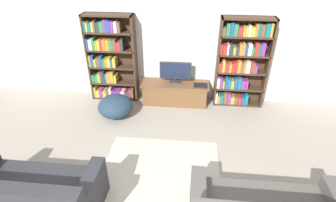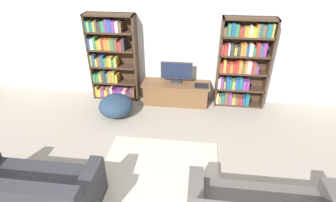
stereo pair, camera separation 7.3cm
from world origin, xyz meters
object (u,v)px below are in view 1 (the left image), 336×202
object	(u,v)px
television	(175,72)
couch_left_sectional	(32,197)
bookshelf_left	(110,59)
laptop	(200,85)
bookshelf_right	(240,63)
beanbag_ottoman	(115,106)
tv_stand	(175,93)

from	to	relation	value
television	couch_left_sectional	bearing A→B (deg)	-117.60
bookshelf_left	laptop	xyz separation A→B (m)	(1.97, -0.20, -0.43)
bookshelf_left	couch_left_sectional	distance (m)	3.19
laptop	couch_left_sectional	size ratio (longest dim) A/B	0.17
bookshelf_right	beanbag_ottoman	bearing A→B (deg)	-162.87
bookshelf_right	beanbag_ottoman	world-z (taller)	bookshelf_right
bookshelf_left	beanbag_ottoman	world-z (taller)	bookshelf_left
bookshelf_left	couch_left_sectional	bearing A→B (deg)	-93.19
laptop	couch_left_sectional	world-z (taller)	couch_left_sectional
tv_stand	couch_left_sectional	world-z (taller)	couch_left_sectional
bookshelf_left	tv_stand	bearing A→B (deg)	-4.94
couch_left_sectional	beanbag_ottoman	size ratio (longest dim) A/B	2.43
couch_left_sectional	laptop	bearing A→B (deg)	53.69
tv_stand	television	world-z (taller)	television
bookshelf_right	couch_left_sectional	distance (m)	4.34
couch_left_sectional	bookshelf_left	bearing A→B (deg)	86.81
television	laptop	xyz separation A→B (m)	(0.55, -0.14, -0.23)
bookshelf_right	tv_stand	bearing A→B (deg)	-174.82
tv_stand	bookshelf_left	bearing A→B (deg)	175.06
tv_stand	beanbag_ottoman	bearing A→B (deg)	-150.88
couch_left_sectional	tv_stand	bearing A→B (deg)	61.92
beanbag_ottoman	couch_left_sectional	bearing A→B (deg)	-100.43
television	laptop	bearing A→B (deg)	-14.38
television	couch_left_sectional	size ratio (longest dim) A/B	0.40
laptop	couch_left_sectional	distance (m)	3.63
bookshelf_left	laptop	bearing A→B (deg)	-5.83
bookshelf_right	laptop	distance (m)	0.94
television	beanbag_ottoman	world-z (taller)	television
bookshelf_right	couch_left_sectional	bearing A→B (deg)	-133.25
bookshelf_left	television	bearing A→B (deg)	-2.46
bookshelf_left	laptop	world-z (taller)	bookshelf_left
television	tv_stand	bearing A→B (deg)	-90.00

